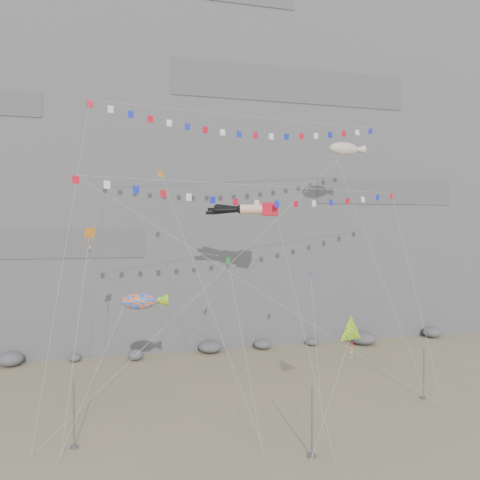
{
  "coord_description": "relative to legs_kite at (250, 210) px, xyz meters",
  "views": [
    {
      "loc": [
        -9.53,
        -32.9,
        13.74
      ],
      "look_at": [
        1.29,
        9.0,
        12.52
      ],
      "focal_mm": 35.0,
      "sensor_mm": 36.0,
      "label": 1
    }
  ],
  "objects": [
    {
      "name": "small_kite_c",
      "position": [
        -2.96,
        -4.08,
        -4.38
      ],
      "size": [
        1.16,
        10.66,
        14.89
      ],
      "color": "green",
      "rests_on": "ground"
    },
    {
      "name": "anchor_pole_left",
      "position": [
        -14.1,
        -9.75,
        -13.23
      ],
      "size": [
        0.12,
        0.12,
        4.1
      ],
      "primitive_type": "cylinder",
      "color": "slate",
      "rests_on": "ground"
    },
    {
      "name": "talus_boulders",
      "position": [
        -1.76,
        9.9,
        -14.68
      ],
      "size": [
        60.0,
        3.0,
        1.2
      ],
      "primitive_type": null,
      "color": "slate",
      "rests_on": "ground"
    },
    {
      "name": "ground",
      "position": [
        -1.76,
        -7.1,
        -15.28
      ],
      "size": [
        120.0,
        120.0,
        0.0
      ],
      "primitive_type": "plane",
      "color": "gray",
      "rests_on": "ground"
    },
    {
      "name": "flag_banner_upper",
      "position": [
        -0.27,
        0.12,
        8.24
      ],
      "size": [
        29.55,
        12.42,
        30.42
      ],
      "color": "red",
      "rests_on": "ground"
    },
    {
      "name": "fish_windsock",
      "position": [
        -9.92,
        -5.51,
        -6.94
      ],
      "size": [
        6.97,
        6.61,
        11.33
      ],
      "color": "orange",
      "rests_on": "ground"
    },
    {
      "name": "harlequin_kite",
      "position": [
        -13.38,
        -4.66,
        -2.05
      ],
      "size": [
        2.26,
        7.53,
        14.9
      ],
      "color": "red",
      "rests_on": "ground"
    },
    {
      "name": "delta_kite",
      "position": [
        3.67,
        -11.88,
        -8.56
      ],
      "size": [
        5.62,
        4.0,
        8.82
      ],
      "color": "yellow",
      "rests_on": "ground"
    },
    {
      "name": "small_kite_a",
      "position": [
        -7.8,
        -0.88,
        2.4
      ],
      "size": [
        5.88,
        12.0,
        22.0
      ],
      "color": "orange",
      "rests_on": "ground"
    },
    {
      "name": "blimp_windsock",
      "position": [
        10.43,
        2.73,
        6.21
      ],
      "size": [
        4.32,
        12.64,
        24.5
      ],
      "color": "beige",
      "rests_on": "ground"
    },
    {
      "name": "anchor_pole_right",
      "position": [
        12.17,
        -7.89,
        -13.29
      ],
      "size": [
        0.12,
        0.12,
        3.97
      ],
      "primitive_type": "cylinder",
      "color": "slate",
      "rests_on": "ground"
    },
    {
      "name": "legs_kite",
      "position": [
        0.0,
        0.0,
        0.0
      ],
      "size": [
        6.56,
        17.6,
        21.43
      ],
      "rotation": [
        0.0,
        0.0,
        -0.32
      ],
      "color": "red",
      "rests_on": "ground"
    },
    {
      "name": "cliff",
      "position": [
        -1.76,
        24.9,
        9.72
      ],
      "size": [
        80.0,
        28.0,
        50.0
      ],
      "primitive_type": "cube",
      "color": "slate",
      "rests_on": "ground"
    },
    {
      "name": "small_kite_b",
      "position": [
        4.43,
        -3.17,
        -5.69
      ],
      "size": [
        3.35,
        9.21,
        13.23
      ],
      "color": "purple",
      "rests_on": "ground"
    },
    {
      "name": "flag_banner_lower",
      "position": [
        0.71,
        -2.63,
        1.86
      ],
      "size": [
        29.55,
        12.0,
        21.97
      ],
      "color": "red",
      "rests_on": "ground"
    },
    {
      "name": "anchor_pole_center",
      "position": [
        -0.26,
        -14.43,
        -13.16
      ],
      "size": [
        0.12,
        0.12,
        4.24
      ],
      "primitive_type": "cylinder",
      "color": "slate",
      "rests_on": "ground"
    }
  ]
}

